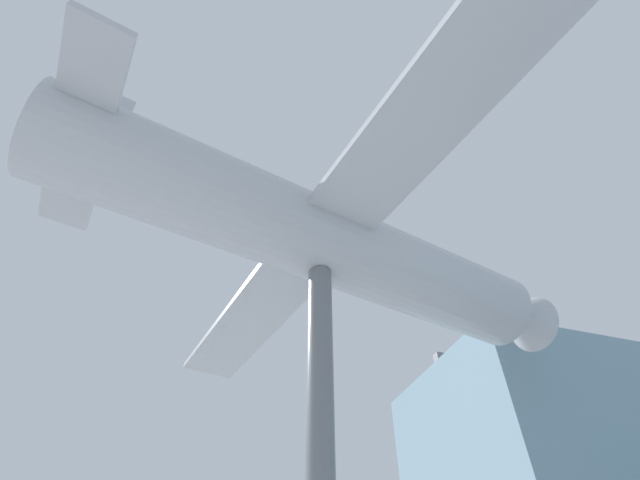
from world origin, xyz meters
The scene contains 2 objects.
support_pylon_central centered at (0.00, 0.00, 3.73)m, with size 0.50×0.50×7.47m.
suspended_airplane centered at (-0.08, 0.33, 8.46)m, with size 15.79×13.87×2.87m.
Camera 1 is at (7.11, -2.11, 1.64)m, focal length 24.00 mm.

